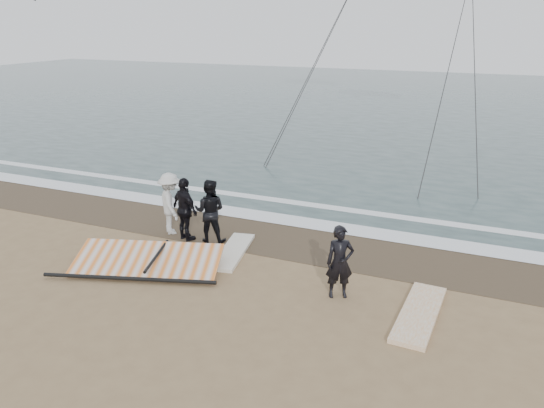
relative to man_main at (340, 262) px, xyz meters
The scene contains 10 objects.
ground 2.88m from the man_main, 139.20° to the right, with size 120.00×120.00×0.00m, color #8C704C.
sea 31.29m from the man_main, 93.80° to the left, with size 120.00×54.00×0.02m, color #233838.
wet_sand 3.52m from the man_main, 127.41° to the left, with size 120.00×2.80×0.01m, color #4C3D2B.
foam_near 4.68m from the man_main, 116.76° to the left, with size 120.00×0.90×0.01m, color white.
foam_far 6.23m from the man_main, 109.64° to the left, with size 120.00×0.45×0.01m, color white.
man_main is the anchor object (origin of this frame).
board_white 2.06m from the man_main, ahead, with size 0.75×2.69×0.11m, color white.
board_cream 3.67m from the man_main, 160.79° to the left, with size 0.65×2.42×0.10m, color silver.
trio_cluster 5.40m from the man_main, 161.95° to the left, with size 2.61×1.42×1.90m.
sail_rig 5.08m from the man_main, behind, with size 4.22×2.76×0.50m.
Camera 1 is at (4.98, -8.98, 6.17)m, focal length 35.00 mm.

